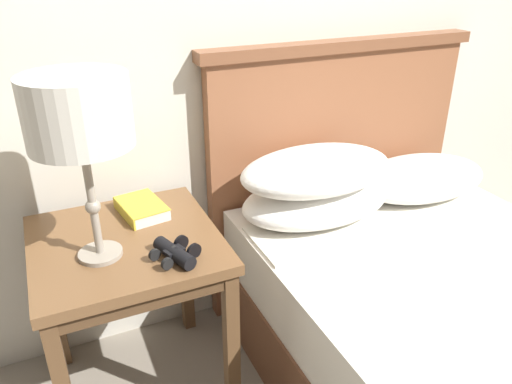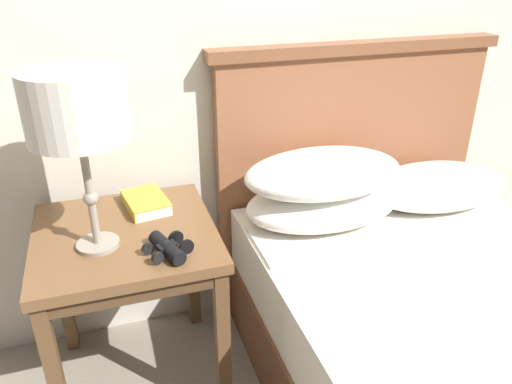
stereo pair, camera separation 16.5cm
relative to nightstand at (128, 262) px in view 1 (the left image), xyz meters
name	(u,v)px [view 1 (the left image)]	position (x,y,z in m)	size (l,w,h in m)	color
wall_back	(254,1)	(0.61, 0.36, 0.74)	(8.00, 0.06, 2.60)	beige
nightstand	(128,262)	(0.00, 0.00, 0.00)	(0.58, 0.58, 0.64)	brown
bed	(452,330)	(0.96, -0.49, -0.24)	(1.22, 1.81, 1.15)	brown
table_lamp	(78,116)	(-0.08, -0.07, 0.52)	(0.28, 0.28, 0.54)	gray
book_on_nightstand	(141,208)	(0.09, 0.14, 0.11)	(0.16, 0.22, 0.04)	silver
binoculars_pair	(175,253)	(0.11, -0.18, 0.11)	(0.15, 0.16, 0.05)	black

